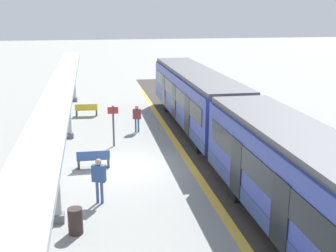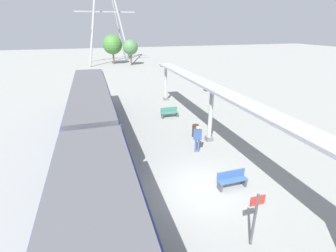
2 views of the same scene
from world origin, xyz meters
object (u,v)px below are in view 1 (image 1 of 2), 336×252
Objects in this scene: platform_info_sign at (113,122)px; passenger_by_the_benches at (99,176)px; train_near_carriage at (195,98)px; canopy_pillar_third at (55,171)px; canopy_pillar_nearest at (73,78)px; bench_mid_platform at (93,159)px; trash_bin at (75,221)px; train_far_carriage at (324,205)px; canopy_pillar_second at (68,106)px; passenger_waiting_near_edge at (137,115)px; bench_near_end at (86,110)px.

platform_info_sign reaches higher than passenger_by_the_benches.
canopy_pillar_third is at bearing 56.76° from train_near_carriage.
canopy_pillar_nearest is 15.76m from bench_mid_platform.
passenger_by_the_benches is (-0.83, -2.22, 0.66)m from trash_bin.
train_far_carriage is 16.92× the size of trash_bin.
train_near_carriage is 16.92× the size of trash_bin.
canopy_pillar_nearest is (7.53, -9.28, 0.03)m from train_near_carriage.
canopy_pillar_second reaches higher than train_far_carriage.
train_far_carriage is at bearing 156.44° from trash_bin.
bench_mid_platform is 0.85× the size of passenger_by_the_benches.
passenger_waiting_near_edge is (-3.90, 9.83, -0.86)m from canopy_pillar_nearest.
train_near_carriage is 7.84m from bench_near_end.
bench_near_end is at bearing -57.10° from passenger_waiting_near_edge.
trash_bin is (6.91, 12.43, -1.40)m from train_near_carriage.
passenger_waiting_near_edge is (-3.90, -10.94, -0.86)m from canopy_pillar_third.
canopy_pillar_second is 4.03m from passenger_waiting_near_edge.
train_far_carriage is 15.35m from passenger_waiting_near_edge.
bench_mid_platform is 6.10m from trash_bin.
canopy_pillar_second is 2.09× the size of passenger_by_the_benches.
passenger_by_the_benches is (2.45, 9.66, 0.09)m from passenger_waiting_near_edge.
canopy_pillar_nearest is at bearing -79.09° from platform_info_sign.
train_far_carriage reaches higher than passenger_waiting_near_edge.
canopy_pillar_second is 1.67× the size of platform_info_sign.
passenger_waiting_near_edge is (-2.63, -5.81, 0.57)m from bench_mid_platform.
canopy_pillar_nearest is 21.77m from trash_bin.
platform_info_sign is (-1.77, -9.31, 0.89)m from trash_bin.
train_far_carriage is 9.76× the size of bench_near_end.
platform_info_sign is at bearing -108.93° from bench_mid_platform.
train_near_carriage is 6.76× the size of platform_info_sign.
platform_info_sign is at bearing -67.35° from train_far_carriage.
train_far_carriage is at bearing 117.70° from canopy_pillar_second.
trash_bin is at bearing -23.56° from train_far_carriage.
train_far_carriage is 20.59m from bench_near_end.
canopy_pillar_second is at bearing -76.38° from bench_mid_platform.
passenger_by_the_benches is at bearing -110.62° from trash_bin.
canopy_pillar_second is 9.26m from passenger_by_the_benches.
canopy_pillar_nearest is at bearing -68.34° from passenger_waiting_near_edge.
train_far_carriage reaches higher than passenger_by_the_benches.
platform_info_sign is (-1.11, -3.25, 0.89)m from bench_mid_platform.
passenger_by_the_benches is (-0.51, 14.23, 0.66)m from bench_near_end.
bench_near_end is 0.87× the size of passenger_by_the_benches.
trash_bin is (0.32, 16.45, -0.00)m from bench_near_end.
bench_mid_platform is (6.26, 6.37, -1.39)m from train_near_carriage.
train_far_carriage reaches higher than bench_mid_platform.
trash_bin is at bearing 79.25° from platform_info_sign.
passenger_waiting_near_edge is (3.63, 0.56, -0.83)m from train_near_carriage.
canopy_pillar_third is (7.53, -3.95, 0.03)m from train_far_carriage.
bench_near_end is at bearing -88.18° from bench_mid_platform.
train_near_carriage is 4.04× the size of canopy_pillar_second.
bench_near_end is at bearing -93.49° from canopy_pillar_third.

